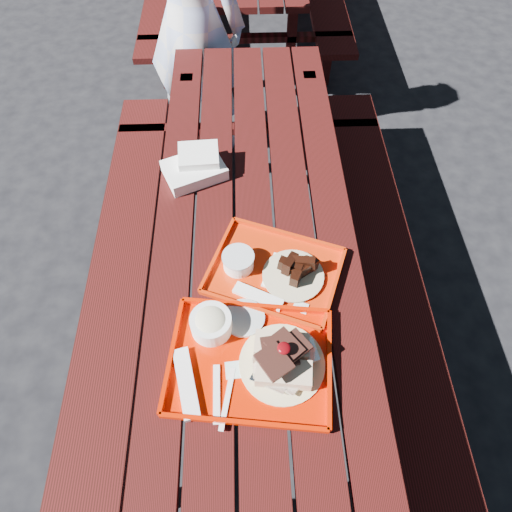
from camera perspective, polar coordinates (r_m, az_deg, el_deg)
name	(u,v)px	position (r m, az deg, el deg)	size (l,w,h in m)	color
ground	(255,323)	(2.32, -0.13, -8.38)	(60.00, 60.00, 0.00)	black
picnic_table_near	(255,262)	(1.83, -0.16, -0.70)	(1.41, 2.40, 0.75)	#3C0B0C
near_tray	(250,351)	(1.41, -0.71, -11.78)	(0.53, 0.44, 0.15)	red
far_tray	(272,271)	(1.56, 1.98, -1.87)	(0.52, 0.47, 0.07)	red
white_cloth	(196,166)	(1.86, -7.56, 11.08)	(0.28, 0.24, 0.09)	white
person	(191,22)	(2.71, -8.08, 27.02)	(0.59, 0.38, 1.61)	#BACCFC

